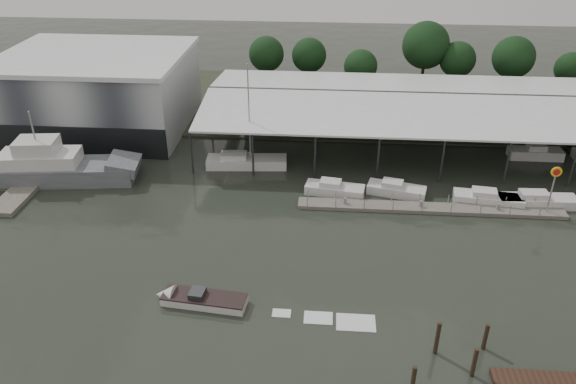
# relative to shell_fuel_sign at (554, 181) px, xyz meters

# --- Properties ---
(ground) EXTENTS (200.00, 200.00, 0.00)m
(ground) POSITION_rel_shell_fuel_sign_xyz_m (-27.00, -9.99, -3.93)
(ground) COLOR #252B23
(ground) RESTS_ON ground
(land_strip_far) EXTENTS (140.00, 30.00, 0.30)m
(land_strip_far) POSITION_rel_shell_fuel_sign_xyz_m (-27.00, 32.01, -3.83)
(land_strip_far) COLOR #32382A
(land_strip_far) RESTS_ON ground
(land_strip_west) EXTENTS (20.00, 40.00, 0.30)m
(land_strip_west) POSITION_rel_shell_fuel_sign_xyz_m (-67.00, 20.01, -3.83)
(land_strip_west) COLOR #32382A
(land_strip_west) RESTS_ON ground
(storage_warehouse) EXTENTS (24.50, 20.50, 10.50)m
(storage_warehouse) POSITION_rel_shell_fuel_sign_xyz_m (-55.00, 19.95, 1.36)
(storage_warehouse) COLOR #AAB0B5
(storage_warehouse) RESTS_ON ground
(covered_boat_shed) EXTENTS (58.24, 24.00, 6.96)m
(covered_boat_shed) POSITION_rel_shell_fuel_sign_xyz_m (-10.00, 18.01, 2.20)
(covered_boat_shed) COLOR white
(covered_boat_shed) RESTS_ON ground
(trawler_dock) EXTENTS (3.00, 18.00, 0.50)m
(trawler_dock) POSITION_rel_shell_fuel_sign_xyz_m (-57.00, 4.01, -3.68)
(trawler_dock) COLOR slate
(trawler_dock) RESTS_ON ground
(floating_dock) EXTENTS (28.00, 2.00, 1.40)m
(floating_dock) POSITION_rel_shell_fuel_sign_xyz_m (-12.00, 0.01, -3.72)
(floating_dock) COLOR slate
(floating_dock) RESTS_ON ground
(shell_fuel_sign) EXTENTS (1.10, 0.18, 5.55)m
(shell_fuel_sign) POSITION_rel_shell_fuel_sign_xyz_m (0.00, 0.00, 0.00)
(shell_fuel_sign) COLOR gray
(shell_fuel_sign) RESTS_ON ground
(grey_trawler) EXTENTS (19.84, 7.04, 8.84)m
(grey_trawler) POSITION_rel_shell_fuel_sign_xyz_m (-54.67, 3.49, -2.35)
(grey_trawler) COLOR slate
(grey_trawler) RESTS_ON ground
(white_sailboat) EXTENTS (9.85, 3.30, 13.02)m
(white_sailboat) POSITION_rel_shell_fuel_sign_xyz_m (-33.02, 8.74, -3.28)
(white_sailboat) COLOR white
(white_sailboat) RESTS_ON ground
(speedboat_underway) EXTENTS (18.66, 4.03, 2.00)m
(speedboat_underway) POSITION_rel_shell_fuel_sign_xyz_m (-33.36, -16.75, -3.53)
(speedboat_underway) COLOR white
(speedboat_underway) RESTS_ON ground
(moored_cruiser_0) EXTENTS (6.77, 3.18, 1.70)m
(moored_cruiser_0) POSITION_rel_shell_fuel_sign_xyz_m (-22.18, 2.72, -3.31)
(moored_cruiser_0) COLOR white
(moored_cruiser_0) RESTS_ON ground
(moored_cruiser_1) EXTENTS (6.70, 3.68, 1.70)m
(moored_cruiser_1) POSITION_rel_shell_fuel_sign_xyz_m (-15.34, 3.14, -3.31)
(moored_cruiser_1) COLOR white
(moored_cruiser_1) RESTS_ON ground
(moored_cruiser_2) EXTENTS (7.51, 3.16, 1.70)m
(moored_cruiser_2) POSITION_rel_shell_fuel_sign_xyz_m (-5.65, 1.86, -3.31)
(moored_cruiser_2) COLOR white
(moored_cruiser_2) RESTS_ON ground
(moored_cruiser_3) EXTENTS (8.37, 2.49, 1.70)m
(moored_cruiser_3) POSITION_rel_shell_fuel_sign_xyz_m (-0.49, 1.84, -3.31)
(moored_cruiser_3) COLOR white
(moored_cruiser_3) RESTS_ON ground
(mooring_pilings) EXTENTS (6.07, 9.81, 3.50)m
(mooring_pilings) POSITION_rel_shell_fuel_sign_xyz_m (-13.11, -24.59, -2.96)
(mooring_pilings) COLOR #342A1A
(mooring_pilings) RESTS_ON ground
(horizon_tree_line) EXTENTS (70.12, 11.12, 11.33)m
(horizon_tree_line) POSITION_rel_shell_fuel_sign_xyz_m (-3.72, 37.92, 2.17)
(horizon_tree_line) COLOR black
(horizon_tree_line) RESTS_ON ground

